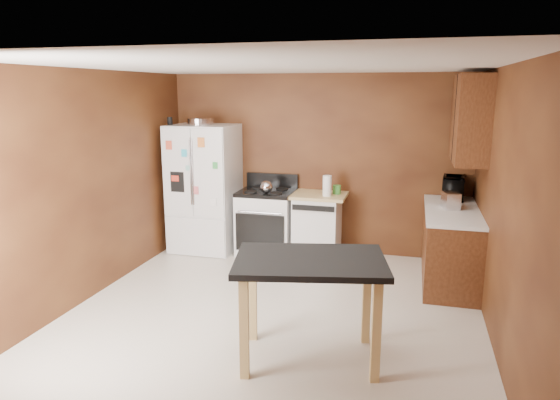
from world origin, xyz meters
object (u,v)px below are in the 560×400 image
at_px(green_canister, 337,190).
at_px(gas_range, 267,221).
at_px(roasting_pan, 201,122).
at_px(toaster, 451,200).
at_px(microwave, 454,188).
at_px(pen_cup, 170,121).
at_px(dishwasher, 317,225).
at_px(island, 310,274).
at_px(paper_towel, 327,186).
at_px(refrigerator, 204,188).
at_px(kettle, 266,187).

relative_size(green_canister, gas_range, 0.11).
xyz_separation_m(roasting_pan, toaster, (3.34, -0.35, -0.85)).
bearing_deg(roasting_pan, microwave, 3.89).
xyz_separation_m(toaster, microwave, (0.07, 0.58, 0.04)).
bearing_deg(pen_cup, dishwasher, 5.82).
relative_size(green_canister, island, 0.09).
height_order(toaster, gas_range, gas_range).
relative_size(paper_towel, green_canister, 2.27).
distance_m(roasting_pan, dishwasher, 2.16).
bearing_deg(toaster, paper_towel, 155.15).
bearing_deg(refrigerator, microwave, 3.52).
bearing_deg(dishwasher, paper_towel, -34.28).
height_order(kettle, island, kettle).
bearing_deg(kettle, microwave, 7.35).
bearing_deg(dishwasher, island, -80.42).
height_order(pen_cup, dishwasher, pen_cup).
height_order(green_canister, toaster, toaster).
height_order(pen_cup, paper_towel, pen_cup).
bearing_deg(paper_towel, island, -83.20).
xyz_separation_m(pen_cup, toaster, (3.75, -0.25, -0.86)).
distance_m(refrigerator, gas_range, 1.01).
bearing_deg(kettle, island, -65.74).
distance_m(pen_cup, dishwasher, 2.50).
xyz_separation_m(gas_range, dishwasher, (0.72, 0.02, -0.01)).
relative_size(green_canister, refrigerator, 0.07).
xyz_separation_m(pen_cup, gas_range, (1.34, 0.19, -1.39)).
xyz_separation_m(microwave, dishwasher, (-1.76, -0.12, -0.58)).
bearing_deg(dishwasher, pen_cup, -174.18).
bearing_deg(pen_cup, refrigerator, 16.24).
height_order(roasting_pan, green_canister, roasting_pan).
height_order(microwave, refrigerator, refrigerator).
distance_m(kettle, island, 2.75).
bearing_deg(roasting_pan, refrigerator, 58.27).
bearing_deg(kettle, paper_towel, 6.34).
height_order(microwave, island, microwave).
height_order(pen_cup, gas_range, pen_cup).
height_order(gas_range, island, gas_range).
relative_size(roasting_pan, island, 0.26).
bearing_deg(gas_range, microwave, 3.41).
relative_size(kettle, dishwasher, 0.19).
distance_m(kettle, refrigerator, 0.97).
height_order(green_canister, dishwasher, green_canister).
distance_m(toaster, refrigerator, 3.34).
distance_m(green_canister, microwave, 1.51).
bearing_deg(green_canister, paper_towel, -122.59).
relative_size(toaster, refrigerator, 0.15).
bearing_deg(kettle, roasting_pan, 175.16).
distance_m(paper_towel, dishwasher, 0.60).
height_order(microwave, dishwasher, microwave).
xyz_separation_m(microwave, island, (-1.30, -2.82, -0.26)).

